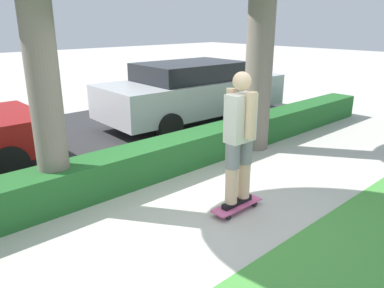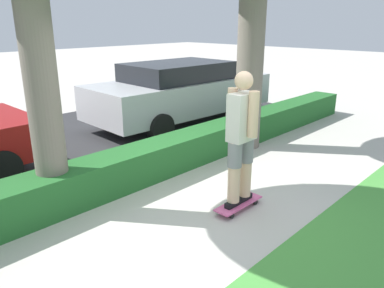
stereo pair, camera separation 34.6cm
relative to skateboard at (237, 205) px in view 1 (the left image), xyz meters
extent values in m
plane|color=#BCB7AD|center=(-0.26, 0.12, -0.08)|extent=(60.00, 60.00, 0.00)
cube|color=#2D2D30|center=(-0.26, 4.32, -0.07)|extent=(13.03, 5.00, 0.01)
cube|color=#236028|center=(-0.26, 1.72, 0.20)|extent=(13.03, 0.60, 0.55)
cube|color=#DB5B93|center=(0.00, 0.00, 0.01)|extent=(0.78, 0.24, 0.02)
cylinder|color=black|center=(0.27, -0.09, -0.04)|extent=(0.07, 0.04, 0.07)
cylinder|color=black|center=(0.27, 0.09, -0.04)|extent=(0.07, 0.04, 0.07)
cylinder|color=black|center=(-0.27, -0.09, -0.04)|extent=(0.07, 0.04, 0.07)
cylinder|color=black|center=(-0.27, 0.09, -0.04)|extent=(0.07, 0.04, 0.07)
cube|color=black|center=(-0.12, 0.00, 0.05)|extent=(0.26, 0.09, 0.07)
cylinder|color=beige|center=(-0.12, 0.00, 0.50)|extent=(0.16, 0.16, 0.82)
cylinder|color=gray|center=(-0.12, 0.00, 0.74)|extent=(0.18, 0.18, 0.33)
cube|color=black|center=(0.12, 0.00, 0.05)|extent=(0.26, 0.09, 0.07)
cylinder|color=beige|center=(0.12, 0.00, 0.50)|extent=(0.16, 0.16, 0.82)
cylinder|color=gray|center=(0.12, 0.00, 0.74)|extent=(0.18, 0.18, 0.33)
cube|color=silver|center=(0.00, 0.00, 1.21)|extent=(0.39, 0.21, 0.61)
cylinder|color=beige|center=(0.00, -0.16, 1.27)|extent=(0.13, 0.13, 0.57)
cylinder|color=beige|center=(0.00, 0.16, 1.27)|extent=(0.13, 0.13, 0.57)
sphere|color=beige|center=(0.00, 0.00, 1.67)|extent=(0.23, 0.23, 0.23)
cylinder|color=#70665B|center=(-1.71, 1.78, 1.58)|extent=(0.41, 0.41, 3.31)
cylinder|color=#70665B|center=(2.28, 1.53, 1.67)|extent=(0.51, 0.51, 3.50)
cylinder|color=black|center=(-1.95, 3.01, 0.23)|extent=(0.62, 0.23, 0.62)
cube|color=#B7B7BC|center=(2.75, 3.85, 0.61)|extent=(4.83, 2.02, 0.77)
cube|color=black|center=(2.60, 3.85, 1.20)|extent=(2.53, 1.72, 0.42)
cylinder|color=black|center=(4.22, 3.00, 0.23)|extent=(0.61, 0.22, 0.61)
cylinder|color=black|center=(4.22, 4.70, 0.23)|extent=(0.61, 0.22, 0.61)
cylinder|color=black|center=(1.27, 3.00, 0.23)|extent=(0.61, 0.22, 0.61)
cylinder|color=black|center=(1.27, 4.70, 0.23)|extent=(0.61, 0.22, 0.61)
camera|label=1|loc=(-3.47, -2.94, 2.35)|focal=35.00mm
camera|label=2|loc=(-3.72, -2.69, 2.35)|focal=35.00mm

